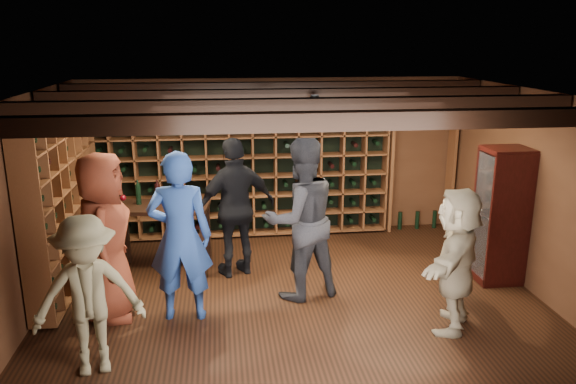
{
  "coord_description": "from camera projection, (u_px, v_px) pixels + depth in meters",
  "views": [
    {
      "loc": [
        -0.85,
        -6.28,
        3.11
      ],
      "look_at": [
        -0.05,
        0.2,
        1.3
      ],
      "focal_mm": 35.0,
      "sensor_mm": 36.0,
      "label": 1
    }
  ],
  "objects": [
    {
      "name": "ground",
      "position": [
        294.0,
        297.0,
        6.94
      ],
      "size": [
        6.0,
        6.0,
        0.0
      ],
      "primitive_type": "plane",
      "color": "black",
      "rests_on": "ground"
    },
    {
      "name": "room_shell",
      "position": [
        294.0,
        100.0,
        6.34
      ],
      "size": [
        6.0,
        6.0,
        6.0
      ],
      "color": "brown",
      "rests_on": "ground"
    },
    {
      "name": "wine_rack_back",
      "position": [
        241.0,
        166.0,
        8.8
      ],
      "size": [
        4.65,
        0.3,
        2.2
      ],
      "color": "brown",
      "rests_on": "ground"
    },
    {
      "name": "wine_rack_left",
      "position": [
        64.0,
        198.0,
        7.09
      ],
      "size": [
        0.3,
        2.65,
        2.2
      ],
      "color": "brown",
      "rests_on": "ground"
    },
    {
      "name": "crate_shelf",
      "position": [
        423.0,
        136.0,
        9.02
      ],
      "size": [
        1.2,
        0.32,
        2.07
      ],
      "color": "brown",
      "rests_on": "ground"
    },
    {
      "name": "display_cabinet",
      "position": [
        500.0,
        218.0,
        7.22
      ],
      "size": [
        0.55,
        0.5,
        1.75
      ],
      "color": "#340C0A",
      "rests_on": "ground"
    },
    {
      "name": "man_blue_shirt",
      "position": [
        180.0,
        237.0,
        6.22
      ],
      "size": [
        0.73,
        0.5,
        1.95
      ],
      "primitive_type": "imported",
      "rotation": [
        0.0,
        0.0,
        3.09
      ],
      "color": "navy",
      "rests_on": "ground"
    },
    {
      "name": "man_grey_suit",
      "position": [
        301.0,
        219.0,
        6.75
      ],
      "size": [
        1.15,
        1.01,
        1.99
      ],
      "primitive_type": "imported",
      "rotation": [
        0.0,
        0.0,
        3.45
      ],
      "color": "black",
      "rests_on": "ground"
    },
    {
      "name": "guest_red_floral",
      "position": [
        105.0,
        237.0,
        6.23
      ],
      "size": [
        0.66,
        0.97,
        1.93
      ],
      "primitive_type": "imported",
      "rotation": [
        0.0,
        0.0,
        1.62
      ],
      "color": "maroon",
      "rests_on": "ground"
    },
    {
      "name": "guest_woman_black",
      "position": [
        236.0,
        208.0,
        7.4
      ],
      "size": [
        1.19,
        0.82,
        1.87
      ],
      "primitive_type": "imported",
      "rotation": [
        0.0,
        0.0,
        3.51
      ],
      "color": "black",
      "rests_on": "ground"
    },
    {
      "name": "guest_khaki",
      "position": [
        88.0,
        296.0,
        5.22
      ],
      "size": [
        1.11,
        0.78,
        1.57
      ],
      "primitive_type": "imported",
      "rotation": [
        0.0,
        0.0,
        0.21
      ],
      "color": "#837A5A",
      "rests_on": "ground"
    },
    {
      "name": "guest_beige",
      "position": [
        456.0,
        259.0,
        6.04
      ],
      "size": [
        1.18,
        1.51,
        1.6
      ],
      "primitive_type": "imported",
      "rotation": [
        0.0,
        0.0,
        4.16
      ],
      "color": "tan",
      "rests_on": "ground"
    },
    {
      "name": "tasting_table",
      "position": [
        162.0,
        214.0,
        7.52
      ],
      "size": [
        1.31,
        0.76,
        1.22
      ],
      "rotation": [
        0.0,
        0.0,
        -0.12
      ],
      "color": "black",
      "rests_on": "ground"
    }
  ]
}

